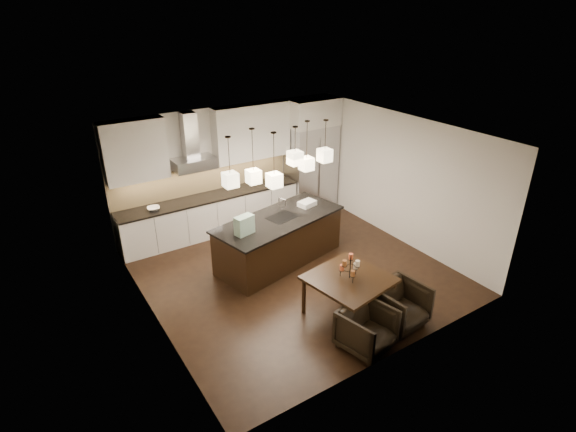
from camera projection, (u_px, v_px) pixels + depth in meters
floor at (293, 272)px, 8.94m from camera, size 5.50×5.50×0.02m
ceiling at (294, 133)px, 7.72m from camera, size 5.50×5.50×0.02m
wall_back at (228, 166)px, 10.41m from camera, size 5.50×0.02×2.80m
wall_front at (404, 277)px, 6.24m from camera, size 5.50×0.02×2.80m
wall_left at (146, 248)px, 6.97m from camera, size 0.02×5.50×2.80m
wall_right at (400, 179)px, 9.68m from camera, size 0.02×5.50×2.80m
refrigerator at (311, 168)px, 11.30m from camera, size 1.20×0.72×2.15m
fridge_panel at (312, 112)px, 10.69m from camera, size 1.26×0.72×0.65m
lower_cabinets at (212, 215)px, 10.27m from camera, size 4.21×0.62×0.88m
countertop at (211, 197)px, 10.07m from camera, size 4.21×0.66×0.04m
backsplash at (204, 179)px, 10.16m from camera, size 4.21×0.02×0.63m
upper_cab_left at (134, 151)px, 8.91m from camera, size 1.25×0.35×1.25m
upper_cab_right at (252, 132)px, 10.21m from camera, size 1.85×0.35×1.25m
hood_canopy at (194, 164)px, 9.61m from camera, size 0.90×0.52×0.24m
hood_chimney at (189, 135)px, 9.43m from camera, size 0.30×0.28×0.96m
fruit_bowl at (154, 208)px, 9.37m from camera, size 0.30×0.30×0.06m
island_body at (279, 240)px, 9.14m from camera, size 2.80×1.59×0.93m
island_top at (279, 219)px, 8.93m from camera, size 2.90×1.69×0.04m
faucet at (279, 206)px, 8.97m from camera, size 0.16×0.27×0.40m
tote_bag at (244, 225)px, 8.25m from camera, size 0.39×0.26×0.36m
food_container at (307, 203)px, 9.43m from camera, size 0.40×0.32×0.11m
dining_table at (348, 296)px, 7.58m from camera, size 1.40×1.40×0.73m
candelabra at (350, 267)px, 7.33m from camera, size 0.40×0.40×0.43m
candle_a at (355, 266)px, 7.43m from camera, size 0.09×0.09×0.10m
candle_b at (342, 268)px, 7.38m from camera, size 0.09×0.09×0.10m
candle_c at (353, 273)px, 7.22m from camera, size 0.09×0.09×0.10m
candle_d at (351, 256)px, 7.40m from camera, size 0.09×0.09×0.10m
candle_e at (345, 263)px, 7.21m from camera, size 0.09×0.09×0.10m
candle_f at (357, 263)px, 7.20m from camera, size 0.09×0.09×0.10m
armchair_left at (367, 329)px, 6.85m from camera, size 0.89×0.91×0.69m
armchair_right at (400, 305)px, 7.36m from camera, size 0.84×0.86×0.72m
pendant_a at (230, 180)px, 7.92m from camera, size 0.24×0.24×0.26m
pendant_b at (253, 176)px, 8.47m from camera, size 0.24×0.24×0.26m
pendant_c at (295, 158)px, 8.45m from camera, size 0.24×0.24×0.26m
pendant_d at (306, 164)px, 8.95m from camera, size 0.24×0.24×0.26m
pendant_e at (325, 155)px, 8.96m from camera, size 0.24×0.24×0.26m
pendant_f at (274, 180)px, 8.22m from camera, size 0.24×0.24×0.26m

